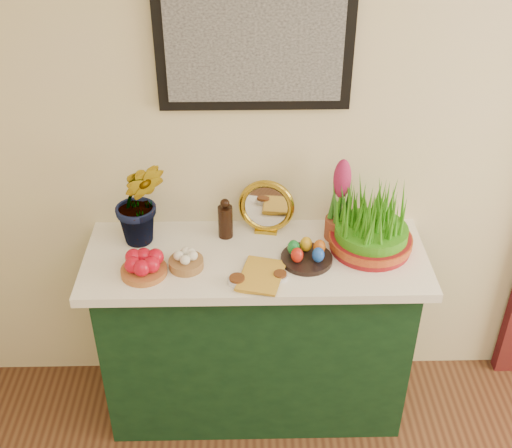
{
  "coord_description": "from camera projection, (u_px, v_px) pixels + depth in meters",
  "views": [
    {
      "loc": [
        -0.47,
        -0.1,
        2.45
      ],
      "look_at": [
        -0.42,
        1.95,
        1.07
      ],
      "focal_mm": 45.0,
      "sensor_mm": 36.0,
      "label": 1
    }
  ],
  "objects": [
    {
      "name": "vinegar_cruet",
      "position": [
        225.0,
        220.0,
        2.68
      ],
      "size": [
        0.06,
        0.06,
        0.18
      ],
      "color": "black",
      "rests_on": "tablecloth"
    },
    {
      "name": "wheatgrass_sabzeh",
      "position": [
        372.0,
        223.0,
        2.59
      ],
      "size": [
        0.34,
        0.34,
        0.28
      ],
      "color": "maroon",
      "rests_on": "tablecloth"
    },
    {
      "name": "mirror",
      "position": [
        266.0,
        207.0,
        2.7
      ],
      "size": [
        0.25,
        0.09,
        0.24
      ],
      "color": "#B59326",
      "rests_on": "tablecloth"
    },
    {
      "name": "spice_dish_right",
      "position": [
        280.0,
        276.0,
        2.48
      ],
      "size": [
        0.06,
        0.06,
        0.03
      ],
      "color": "silver",
      "rests_on": "tablecloth"
    },
    {
      "name": "garlic_basket",
      "position": [
        186.0,
        261.0,
        2.53
      ],
      "size": [
        0.18,
        0.18,
        0.08
      ],
      "color": "olive",
      "rests_on": "tablecloth"
    },
    {
      "name": "tablecloth",
      "position": [
        256.0,
        258.0,
        2.63
      ],
      "size": [
        1.4,
        0.55,
        0.04
      ],
      "primitive_type": "cube",
      "color": "white",
      "rests_on": "sideboard"
    },
    {
      "name": "spice_dish_left",
      "position": [
        237.0,
        280.0,
        2.46
      ],
      "size": [
        0.07,
        0.07,
        0.03
      ],
      "color": "silver",
      "rests_on": "tablecloth"
    },
    {
      "name": "apple_bowl",
      "position": [
        143.0,
        266.0,
        2.49
      ],
      "size": [
        0.23,
        0.23,
        0.09
      ],
      "color": "#A65E2D",
      "rests_on": "tablecloth"
    },
    {
      "name": "hyacinth_green",
      "position": [
        139.0,
        189.0,
        2.56
      ],
      "size": [
        0.26,
        0.22,
        0.51
      ],
      "primitive_type": "imported",
      "rotation": [
        0.0,
        0.0,
        0.0
      ],
      "color": "#2F741F",
      "rests_on": "tablecloth"
    },
    {
      "name": "egg_plate",
      "position": [
        307.0,
        255.0,
        2.57
      ],
      "size": [
        0.21,
        0.21,
        0.09
      ],
      "color": "black",
      "rests_on": "tablecloth"
    },
    {
      "name": "hyacinth_pink",
      "position": [
        340.0,
        204.0,
        2.63
      ],
      "size": [
        0.11,
        0.11,
        0.37
      ],
      "color": "brown",
      "rests_on": "tablecloth"
    },
    {
      "name": "sideboard",
      "position": [
        256.0,
        337.0,
        2.88
      ],
      "size": [
        1.3,
        0.45,
        0.85
      ],
      "primitive_type": "cube",
      "color": "#13361A",
      "rests_on": "ground"
    },
    {
      "name": "book",
      "position": [
        241.0,
        272.0,
        2.5
      ],
      "size": [
        0.2,
        0.24,
        0.03
      ],
      "primitive_type": "imported",
      "rotation": [
        0.0,
        0.0,
        -0.26
      ],
      "color": "gold",
      "rests_on": "tablecloth"
    }
  ]
}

